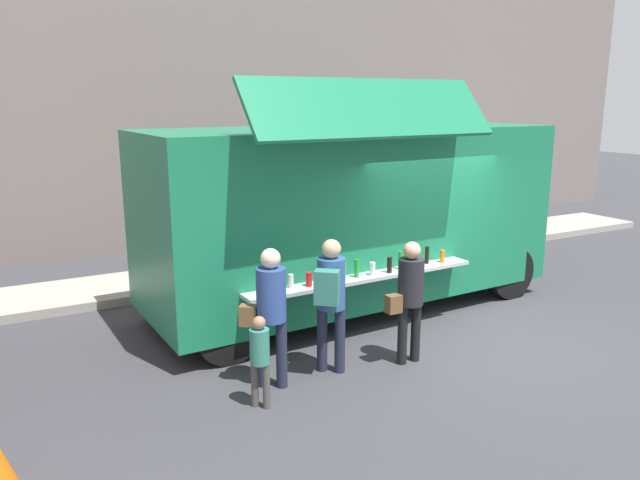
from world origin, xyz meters
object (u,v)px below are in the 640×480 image
Objects in this scene: trash_bin at (453,230)px; customer_front_ordering at (410,292)px; child_near_queue at (260,354)px; customer_rear_waiting at (270,306)px; food_truck_main at (353,212)px; customer_mid_with_backpack at (331,293)px.

customer_front_ordering reaches higher than trash_bin.
child_near_queue is (-2.15, -0.18, -0.32)m from customer_front_ordering.
food_truck_main is at bearing -14.92° from customer_rear_waiting.
customer_mid_with_backpack reaches higher than customer_front_ordering.
food_truck_main reaches higher than customer_rear_waiting.
trash_bin is 0.84× the size of child_near_queue.
customer_front_ordering is at bearing -37.49° from child_near_queue.
customer_rear_waiting is at bearing -146.40° from trash_bin.
customer_front_ordering is 1.06m from customer_mid_with_backpack.
customer_mid_with_backpack is (-1.03, 0.22, 0.09)m from customer_front_ordering.
customer_mid_with_backpack is at bearing -55.79° from customer_rear_waiting.
customer_rear_waiting reaches higher than child_near_queue.
customer_mid_with_backpack is 1.60× the size of child_near_queue.
customer_rear_waiting is at bearing 10.16° from child_near_queue.
trash_bin is (4.14, 2.32, -1.15)m from food_truck_main.
child_near_queue is (-1.12, -0.40, -0.41)m from customer_mid_with_backpack.
customer_mid_with_backpack is at bearing -22.67° from child_near_queue.
child_near_queue is at bearing -145.25° from trash_bin.
food_truck_main is 3.70m from child_near_queue.
customer_rear_waiting is 0.63m from child_near_queue.
food_truck_main is 4.14× the size of customer_front_ordering.
customer_front_ordering is (-0.50, -2.21, -0.64)m from food_truck_main.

